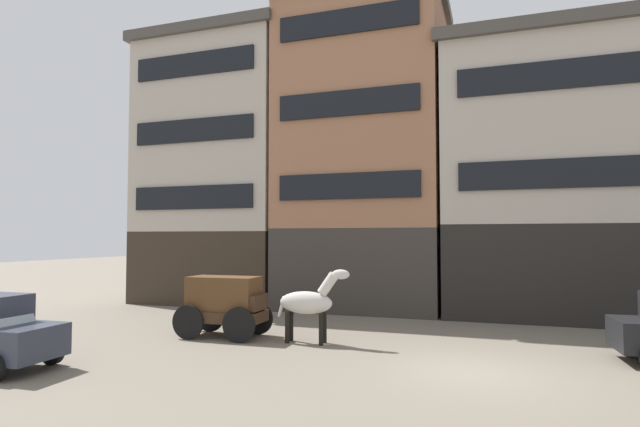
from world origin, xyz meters
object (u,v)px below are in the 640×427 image
fire_hydrant_curbside (258,307)px  pedestrian_officer (226,298)px  cargo_wagon (225,302)px  draft_horse (309,302)px

fire_hydrant_curbside → pedestrian_officer: bearing=-105.7°
cargo_wagon → pedestrian_officer: 2.66m
cargo_wagon → fire_hydrant_curbside: bearing=101.1°
draft_horse → fire_hydrant_curbside: (-3.75, 4.07, -0.84)m
cargo_wagon → fire_hydrant_curbside: cargo_wagon is taller
cargo_wagon → fire_hydrant_curbside: 4.21m
cargo_wagon → draft_horse: draft_horse is taller
draft_horse → fire_hydrant_curbside: 5.59m
pedestrian_officer → cargo_wagon: bearing=-61.0°
fire_hydrant_curbside → cargo_wagon: bearing=-78.9°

